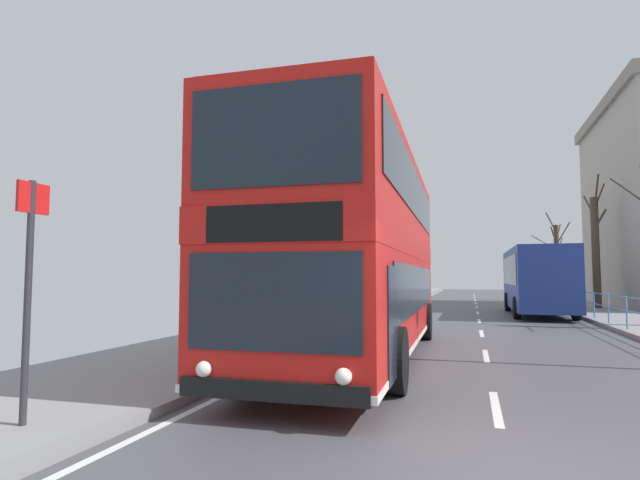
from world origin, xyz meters
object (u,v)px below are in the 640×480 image
Objects in this scene: background_bus_far_lane at (537,279)px; double_decker_bus_main at (360,253)px; bus_stop_sign_near at (29,274)px; bare_tree_far_01 at (596,249)px; bare_tree_far_02 at (557,258)px.

double_decker_bus_main is at bearing -110.07° from background_bus_far_lane.
bare_tree_far_01 reaches higher than bus_stop_sign_near.
double_decker_bus_main is 7.12m from bus_stop_sign_near.
bare_tree_far_02 is (-0.11, 12.27, -0.08)m from bare_tree_far_01.
bare_tree_far_01 is (8.91, 19.06, 0.95)m from double_decker_bus_main.
bare_tree_far_01 is (3.49, 4.22, 1.61)m from background_bus_far_lane.
background_bus_far_lane is at bearing -101.61° from bare_tree_far_02.
bus_stop_sign_near is at bearing -106.53° from bare_tree_far_02.
double_decker_bus_main is at bearing -115.07° from bare_tree_far_01.
bare_tree_far_01 is at bearing 66.12° from bus_stop_sign_near.
bare_tree_far_02 reaches higher than double_decker_bus_main.
bus_stop_sign_near is at bearing -110.15° from background_bus_far_lane.
bare_tree_far_02 is at bearing 74.29° from double_decker_bus_main.
bus_stop_sign_near is at bearing -110.33° from double_decker_bus_main.
background_bus_far_lane is at bearing -129.65° from bare_tree_far_01.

